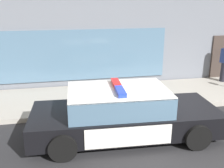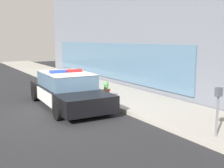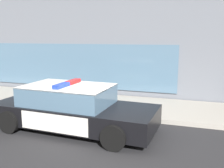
% 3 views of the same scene
% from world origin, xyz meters
% --- Properties ---
extents(ground, '(48.00, 48.00, 0.00)m').
position_xyz_m(ground, '(0.00, 0.00, 0.00)').
color(ground, '#262628').
extents(sidewalk, '(48.00, 2.95, 0.15)m').
position_xyz_m(sidewalk, '(0.00, 3.38, 0.07)').
color(sidewalk, '#A39E93').
rests_on(sidewalk, ground).
extents(storefront_building, '(24.01, 9.92, 9.90)m').
position_xyz_m(storefront_building, '(-2.73, 9.82, 4.95)').
color(storefront_building, slate).
rests_on(storefront_building, ground).
extents(police_cruiser, '(5.14, 2.34, 1.49)m').
position_xyz_m(police_cruiser, '(-1.26, 0.56, 0.68)').
color(police_cruiser, black).
rests_on(police_cruiser, ground).
extents(fire_hydrant, '(0.34, 0.39, 0.73)m').
position_xyz_m(fire_hydrant, '(-1.23, 2.38, 0.50)').
color(fire_hydrant, '#4C994C').
rests_on(fire_hydrant, sidewalk).
extents(parking_meter, '(0.12, 0.18, 1.34)m').
position_xyz_m(parking_meter, '(4.54, 2.42, 1.08)').
color(parking_meter, slate).
rests_on(parking_meter, sidewalk).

